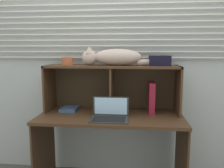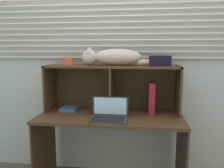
% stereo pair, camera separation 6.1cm
% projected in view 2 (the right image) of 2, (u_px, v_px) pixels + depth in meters
% --- Properties ---
extents(back_panel_with_blinds, '(4.40, 0.08, 2.50)m').
position_uv_depth(back_panel_with_blinds, '(115.00, 65.00, 2.59)').
color(back_panel_with_blinds, '#B0B1B6').
rests_on(back_panel_with_blinds, ground).
extents(desk, '(1.44, 0.65, 0.78)m').
position_uv_depth(desk, '(110.00, 130.00, 2.32)').
color(desk, '#432A1A').
rests_on(desk, ground).
extents(hutch_shelf_unit, '(1.37, 0.36, 0.49)m').
position_uv_depth(hutch_shelf_unit, '(112.00, 79.00, 2.42)').
color(hutch_shelf_unit, '#432A1A').
rests_on(hutch_shelf_unit, desk).
extents(cat, '(0.86, 0.19, 0.19)m').
position_uv_depth(cat, '(113.00, 57.00, 2.35)').
color(cat, '#BEA299').
rests_on(cat, hutch_shelf_unit).
extents(laptop, '(0.35, 0.25, 0.20)m').
position_uv_depth(laptop, '(109.00, 115.00, 2.17)').
color(laptop, '#292929').
rests_on(laptop, desk).
extents(binder_upright, '(0.06, 0.22, 0.32)m').
position_uv_depth(binder_upright, '(152.00, 98.00, 2.36)').
color(binder_upright, maroon).
rests_on(binder_upright, desk).
extents(book_stack, '(0.18, 0.22, 0.03)m').
position_uv_depth(book_stack, '(70.00, 108.00, 2.49)').
color(book_stack, '#2F5379').
rests_on(book_stack, desk).
extents(small_basket, '(0.11, 0.11, 0.08)m').
position_uv_depth(small_basket, '(68.00, 61.00, 2.42)').
color(small_basket, '#B45534').
rests_on(small_basket, hutch_shelf_unit).
extents(storage_box, '(0.21, 0.19, 0.10)m').
position_uv_depth(storage_box, '(160.00, 61.00, 2.29)').
color(storage_box, black).
rests_on(storage_box, hutch_shelf_unit).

